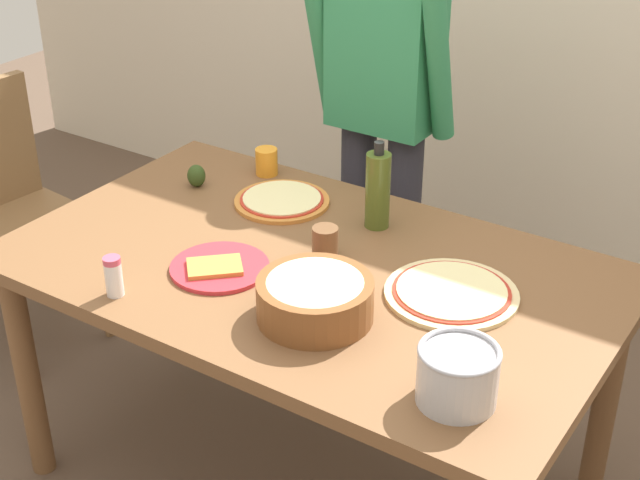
% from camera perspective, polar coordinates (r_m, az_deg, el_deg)
% --- Properties ---
extents(dining_table, '(1.60, 0.96, 0.76)m').
position_cam_1_polar(dining_table, '(2.48, -0.64, -3.33)').
color(dining_table, brown).
rests_on(dining_table, ground).
extents(person_cook, '(0.49, 0.25, 1.62)m').
position_cam_1_polar(person_cook, '(3.04, 3.92, 8.61)').
color(person_cook, '#2D2D38').
rests_on(person_cook, ground).
extents(chair_wooden_left, '(0.44, 0.44, 0.95)m').
position_cam_1_polar(chair_wooden_left, '(3.41, -18.52, 2.16)').
color(chair_wooden_left, brown).
rests_on(chair_wooden_left, ground).
extents(pizza_raw_on_board, '(0.33, 0.33, 0.02)m').
position_cam_1_polar(pizza_raw_on_board, '(2.31, 8.11, -3.24)').
color(pizza_raw_on_board, beige).
rests_on(pizza_raw_on_board, dining_table).
extents(pizza_cooked_on_tray, '(0.28, 0.28, 0.02)m').
position_cam_1_polar(pizza_cooked_on_tray, '(2.74, -2.36, 2.45)').
color(pizza_cooked_on_tray, '#C67A33').
rests_on(pizza_cooked_on_tray, dining_table).
extents(plate_with_slice, '(0.26, 0.26, 0.02)m').
position_cam_1_polar(plate_with_slice, '(2.41, -6.25, -1.68)').
color(plate_with_slice, red).
rests_on(plate_with_slice, dining_table).
extents(popcorn_bowl, '(0.28, 0.28, 0.11)m').
position_cam_1_polar(popcorn_bowl, '(2.18, -0.31, -3.45)').
color(popcorn_bowl, brown).
rests_on(popcorn_bowl, dining_table).
extents(olive_oil_bottle, '(0.07, 0.07, 0.26)m').
position_cam_1_polar(olive_oil_bottle, '(2.57, 3.58, 3.12)').
color(olive_oil_bottle, '#47561E').
rests_on(olive_oil_bottle, dining_table).
extents(steel_pot, '(0.17, 0.17, 0.13)m').
position_cam_1_polar(steel_pot, '(1.94, 8.48, -8.21)').
color(steel_pot, '#B7B7BC').
rests_on(steel_pot, dining_table).
extents(cup_orange, '(0.07, 0.07, 0.08)m').
position_cam_1_polar(cup_orange, '(2.92, -3.31, 4.85)').
color(cup_orange, orange).
rests_on(cup_orange, dining_table).
extents(cup_small_brown, '(0.07, 0.07, 0.08)m').
position_cam_1_polar(cup_small_brown, '(2.45, 0.32, -0.13)').
color(cup_small_brown, brown).
rests_on(cup_small_brown, dining_table).
extents(salt_shaker, '(0.04, 0.04, 0.11)m').
position_cam_1_polar(salt_shaker, '(2.33, -12.61, -2.20)').
color(salt_shaker, white).
rests_on(salt_shaker, dining_table).
extents(avocado, '(0.06, 0.06, 0.07)m').
position_cam_1_polar(avocado, '(2.86, -7.63, 3.95)').
color(avocado, '#2D4219').
rests_on(avocado, dining_table).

